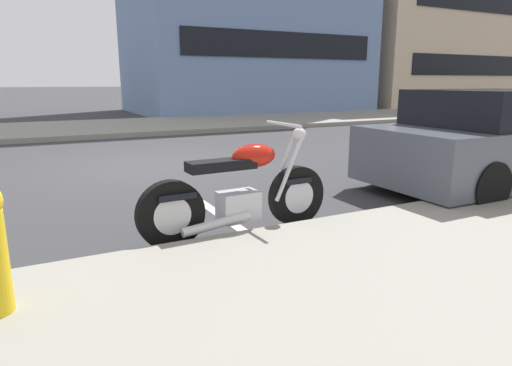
{
  "coord_description": "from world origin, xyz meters",
  "views": [
    {
      "loc": [
        -1.87,
        -8.11,
        1.53
      ],
      "look_at": [
        0.06,
        -4.32,
        0.55
      ],
      "focal_mm": 30.91,
      "sensor_mm": 36.0,
      "label": 1
    }
  ],
  "objects": [
    {
      "name": "parked_motorcycle",
      "position": [
        -0.07,
        -4.24,
        0.43
      ],
      "size": [
        2.06,
        0.62,
        1.12
      ],
      "rotation": [
        0.0,
        0.0,
        0.04
      ],
      "color": "black",
      "rests_on": "ground"
    },
    {
      "name": "sidewalk_far_curb",
      "position": [
        12.0,
        6.89,
        0.07
      ],
      "size": [
        120.0,
        5.0,
        0.14
      ],
      "primitive_type": "cube",
      "color": "gray",
      "rests_on": "ground"
    },
    {
      "name": "parked_car_mid_block",
      "position": [
        4.25,
        -4.01,
        0.67
      ],
      "size": [
        4.24,
        1.88,
        1.42
      ],
      "rotation": [
        0.0,
        0.0,
        -0.01
      ],
      "color": "#4C515B",
      "rests_on": "ground"
    },
    {
      "name": "parking_stall_stripe",
      "position": [
        0.0,
        -3.79,
        0.0
      ],
      "size": [
        0.12,
        2.2,
        0.01
      ],
      "primitive_type": "cube",
      "color": "silver",
      "rests_on": "ground"
    },
    {
      "name": "ground_plane",
      "position": [
        0.0,
        0.0,
        0.0
      ],
      "size": [
        260.0,
        260.0,
        0.0
      ],
      "primitive_type": "plane",
      "color": "#333335"
    },
    {
      "name": "townhouse_near_left",
      "position": [
        22.48,
        14.69,
        5.48
      ],
      "size": [
        15.44,
        11.08,
        10.95
      ],
      "color": "beige",
      "rests_on": "ground"
    }
  ]
}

